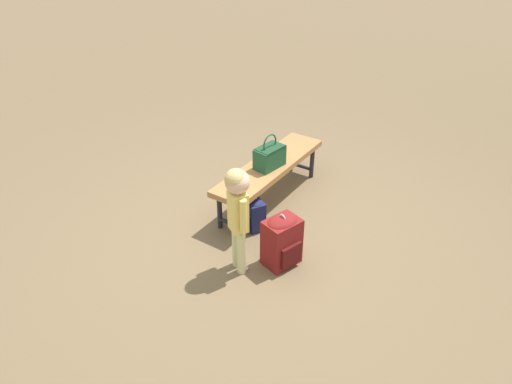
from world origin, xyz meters
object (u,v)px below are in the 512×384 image
object	(u,v)px
park_bench	(270,168)
backpack_large	(282,239)
child_standing	(238,205)
backpack_small	(254,213)
handbag	(270,156)

from	to	relation	value
park_bench	backpack_large	bearing A→B (deg)	29.00
park_bench	child_standing	size ratio (longest dim) A/B	1.63
child_standing	backpack_small	world-z (taller)	child_standing
child_standing	park_bench	bearing A→B (deg)	-170.25
park_bench	backpack_large	world-z (taller)	backpack_large
backpack_large	backpack_small	distance (m)	0.59
handbag	backpack_small	xyz separation A→B (m)	(0.47, 0.04, -0.40)
child_standing	backpack_large	size ratio (longest dim) A/B	1.93
handbag	backpack_small	size ratio (longest dim) A/B	1.04
child_standing	handbag	bearing A→B (deg)	-170.71
park_bench	backpack_large	size ratio (longest dim) A/B	3.14
park_bench	child_standing	bearing A→B (deg)	9.75
park_bench	child_standing	world-z (taller)	child_standing
child_standing	backpack_large	xyz separation A→B (m)	(-0.23, 0.31, -0.41)
park_bench	child_standing	xyz separation A→B (m)	(1.14, 0.20, 0.28)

